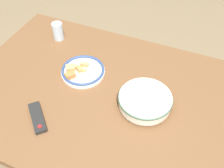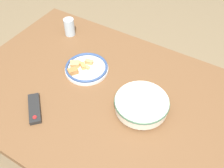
# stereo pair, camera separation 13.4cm
# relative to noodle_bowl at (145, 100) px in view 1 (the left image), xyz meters

# --- Properties ---
(ground_plane) EXTENTS (8.00, 8.00, 0.00)m
(ground_plane) POSITION_rel_noodle_bowl_xyz_m (0.22, 0.01, -0.77)
(ground_plane) COLOR #7F6B4C
(dining_table) EXTENTS (1.46, 1.01, 0.72)m
(dining_table) POSITION_rel_noodle_bowl_xyz_m (0.22, 0.01, -0.11)
(dining_table) COLOR brown
(dining_table) RESTS_ON ground_plane
(noodle_bowl) EXTENTS (0.26, 0.26, 0.07)m
(noodle_bowl) POSITION_rel_noodle_bowl_xyz_m (0.00, 0.00, 0.00)
(noodle_bowl) COLOR silver
(noodle_bowl) RESTS_ON dining_table
(food_plate) EXTENTS (0.24, 0.24, 0.05)m
(food_plate) POSITION_rel_noodle_bowl_xyz_m (0.39, -0.09, -0.02)
(food_plate) COLOR white
(food_plate) RESTS_ON dining_table
(tv_remote) EXTENTS (0.16, 0.16, 0.02)m
(tv_remote) POSITION_rel_noodle_bowl_xyz_m (0.44, 0.27, -0.03)
(tv_remote) COLOR black
(tv_remote) RESTS_ON dining_table
(drinking_glass) EXTENTS (0.06, 0.06, 0.11)m
(drinking_glass) POSITION_rel_noodle_bowl_xyz_m (0.66, -0.31, 0.01)
(drinking_glass) COLOR silver
(drinking_glass) RESTS_ON dining_table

